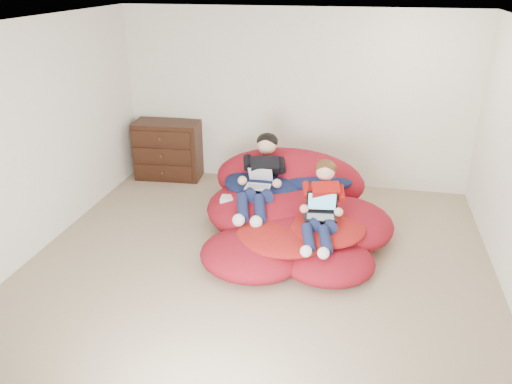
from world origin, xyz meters
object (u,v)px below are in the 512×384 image
Objects in this scene: dresser at (168,150)px; younger_boy at (322,202)px; beanbag_pile at (292,211)px; laptop_white at (259,181)px; older_boy at (261,173)px; laptop_black at (321,210)px.

dresser is 0.95× the size of younger_boy.
beanbag_pile is 0.68m from younger_boy.
younger_boy is at bearing -27.99° from laptop_white.
older_boy is 0.96m from younger_boy.
older_boy is at bearing 90.00° from laptop_white.
laptop_black is at bearing -52.53° from beanbag_pile.
beanbag_pile is at bearing -16.40° from older_boy.
older_boy is at bearing 163.60° from beanbag_pile.
older_boy reaches higher than laptop_black.
older_boy is (-0.41, 0.12, 0.41)m from beanbag_pile.
laptop_white is (-0.79, 0.42, 0.00)m from younger_boy.
laptop_white reaches higher than laptop_black.
beanbag_pile is 8.00× the size of laptop_white.
beanbag_pile is 2.30× the size of younger_boy.
dresser is 2.11m from older_boy.
dresser is at bearing 141.48° from laptop_white.
beanbag_pile is at bearing -32.57° from dresser.
laptop_black is (0.38, -0.50, 0.30)m from beanbag_pile.
beanbag_pile is 0.70m from laptop_black.
older_boy reaches higher than beanbag_pile.
dresser is 3.06m from younger_boy.
older_boy is 0.14m from laptop_white.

